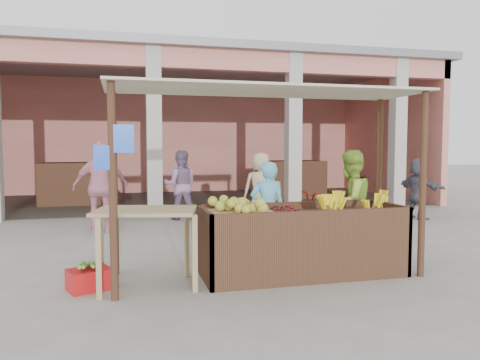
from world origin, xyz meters
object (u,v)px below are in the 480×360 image
object	(u,v)px
vendor_blue	(268,207)
motorcycle	(288,216)
red_crate	(89,279)
vendor_green	(350,201)
fruit_stall	(302,244)
side_table	(146,221)

from	to	relation	value
vendor_blue	motorcycle	size ratio (longest dim) A/B	0.90
red_crate	motorcycle	xyz separation A→B (m)	(3.22, 2.09, 0.32)
vendor_green	red_crate	bearing A→B (deg)	-12.63
red_crate	vendor_blue	world-z (taller)	vendor_blue
fruit_stall	motorcycle	distance (m)	2.18
side_table	vendor_green	size ratio (longest dim) A/B	0.76
fruit_stall	vendor_green	xyz separation A→B (m)	(1.07, 0.75, 0.45)
red_crate	motorcycle	world-z (taller)	motorcycle
side_table	vendor_green	world-z (taller)	vendor_green
side_table	vendor_blue	distance (m)	2.11
red_crate	vendor_blue	xyz separation A→B (m)	(2.49, 0.99, 0.65)
fruit_stall	side_table	xyz separation A→B (m)	(-1.99, -0.05, 0.39)
vendor_blue	side_table	bearing A→B (deg)	37.73
fruit_stall	side_table	bearing A→B (deg)	-178.58
fruit_stall	motorcycle	xyz separation A→B (m)	(0.58, 2.10, 0.05)
red_crate	vendor_green	distance (m)	3.85
vendor_blue	motorcycle	xyz separation A→B (m)	(0.74, 1.10, -0.32)
vendor_green	fruit_stall	bearing A→B (deg)	11.14
side_table	motorcycle	xyz separation A→B (m)	(2.57, 2.15, -0.34)
side_table	vendor_blue	bearing A→B (deg)	42.31
vendor_green	motorcycle	xyz separation A→B (m)	(-0.48, 1.34, -0.40)
vendor_blue	motorcycle	world-z (taller)	vendor_blue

